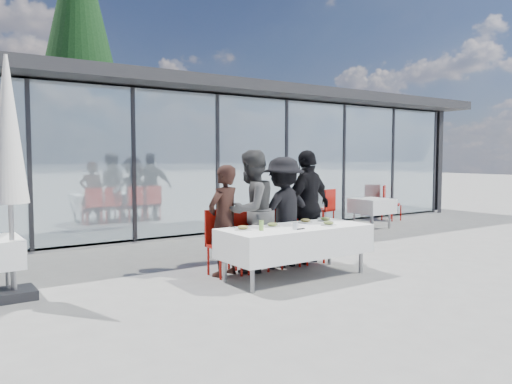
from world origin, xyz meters
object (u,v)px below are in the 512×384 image
Objects in this scene: lounger at (292,221)px; diner_d at (308,207)px; diner_chair_a at (222,239)px; diner_chair_c at (281,233)px; diner_a at (224,221)px; juice_bottle at (261,225)px; market_umbrella at (9,144)px; diner_b at (251,211)px; spare_table_right at (372,206)px; diner_chair_b at (249,236)px; plate_a at (243,228)px; plate_d at (325,219)px; spare_chair_a at (388,201)px; diner_chair_d at (305,230)px; folded_eyeglasses at (300,229)px; diner_c at (283,212)px; plate_b at (272,225)px; conifer_tree at (79,40)px; spare_chair_b at (326,207)px; plate_c at (306,221)px; plate_extra at (329,224)px; dining_table at (296,241)px.

diner_d is at bearing -124.13° from lounger.
diner_chair_a and diner_chair_c have the same top height.
diner_a is at bearing -176.56° from diner_chair_c.
diner_a is at bearing 102.77° from juice_bottle.
diner_b is at bearing -7.08° from market_umbrella.
diner_b is 2.18× the size of spare_table_right.
diner_d is at bearing -3.36° from diner_chair_b.
lounger is (2.48, 2.84, -0.28)m from diner_chair_c.
plate_d is at bearing 3.14° from plate_a.
spare_chair_a is 3.55m from lounger.
diner_d is 3.57m from lounger.
diner_chair_d is 1.00× the size of spare_chair_a.
diner_chair_c is at bearing -154.46° from spare_table_right.
diner_c is at bearing 65.73° from folded_eyeglasses.
conifer_tree is at bearing 86.42° from plate_b.
plate_b is 1.66× the size of juice_bottle.
diner_a is at bearing -19.24° from diner_b.
conifer_tree reaches higher than spare_chair_b.
spare_chair_b is (4.65, 2.79, 0.00)m from diner_chair_a.
diner_d is at bearing 177.32° from diner_c.
folded_eyeglasses is (-0.94, -1.02, 0.22)m from diner_chair_d.
market_umbrella reaches higher than plate_d.
plate_c is at bearing 140.19° from diner_a.
diner_d is 8.02× the size of plate_extra.
diner_b is 1.19m from plate_extra.
diner_chair_b is 4.16× the size of plate_c.
diner_chair_b is at bearing 180.00° from diner_chair_d.
diner_d reaches higher than diner_b.
diner_chair_c is at bearing 0.00° from diner_chair_a.
spare_chair_b is at bearing 39.35° from plate_b.
diner_chair_b is 1.00× the size of diner_chair_c.
diner_chair_a is 1.00× the size of diner_chair_b.
diner_chair_a and diner_chair_b have the same top height.
plate_c reaches higher than lounger.
plate_a is at bearing -129.42° from diner_chair_b.
diner_b is 0.57m from plate_b.
diner_b is 0.85m from plate_c.
plate_b is at bearing -16.25° from market_umbrella.
juice_bottle reaches higher than folded_eyeglasses.
diner_a is at bearing 145.78° from plate_extra.
diner_chair_a is at bearing 124.00° from folded_eyeglasses.
dining_table is 0.37m from folded_eyeglasses.
diner_chair_c reaches higher than spare_table_right.
diner_chair_a reaches higher than spare_table_right.
diner_b is 1.92× the size of diner_chair_d.
plate_a is at bearing 166.57° from plate_extra.
diner_chair_a is at bearing -159.09° from spare_table_right.
plate_a is (-1.66, -0.56, -0.16)m from diner_d.
dining_table is at bearing -8.24° from plate_a.
plate_c is at bearing 5.05° from plate_a.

